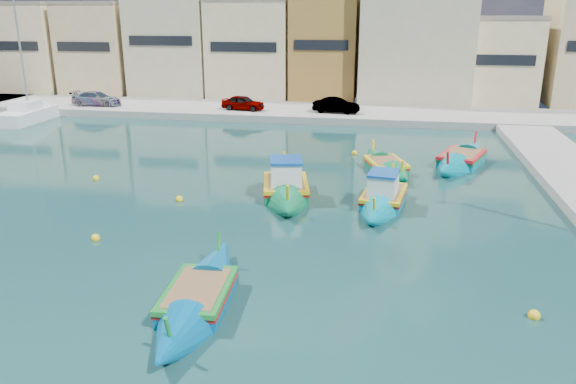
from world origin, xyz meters
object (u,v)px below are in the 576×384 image
(church_block, at_px, (417,15))
(luzzu_blue_south, at_px, (198,299))
(luzzu_turquoise_cabin, at_px, (384,198))
(luzzu_cyan_mid, at_px, (461,160))
(luzzu_blue_cabin, at_px, (286,188))
(luzzu_green, at_px, (386,167))
(yacht_north, at_px, (39,113))

(church_block, relative_size, luzzu_blue_south, 2.40)
(luzzu_turquoise_cabin, relative_size, luzzu_cyan_mid, 0.93)
(luzzu_blue_cabin, xyz_separation_m, luzzu_blue_south, (-0.62, -11.23, -0.13))
(church_block, height_order, luzzu_green, church_block)
(luzzu_turquoise_cabin, bearing_deg, luzzu_cyan_mid, 61.68)
(luzzu_turquoise_cabin, bearing_deg, luzzu_green, 89.94)
(luzzu_green, relative_size, luzzu_blue_south, 0.90)
(church_block, xyz_separation_m, luzzu_cyan_mid, (2.36, -22.56, -8.14))
(luzzu_cyan_mid, xyz_separation_m, yacht_north, (-33.81, 9.45, 0.18))
(luzzu_turquoise_cabin, relative_size, luzzu_green, 1.15)
(luzzu_cyan_mid, height_order, luzzu_green, luzzu_cyan_mid)
(luzzu_turquoise_cabin, distance_m, luzzu_cyan_mid, 9.26)
(luzzu_turquoise_cabin, relative_size, luzzu_blue_south, 1.03)
(yacht_north, bearing_deg, luzzu_blue_cabin, -34.83)
(church_block, xyz_separation_m, yacht_north, (-31.45, -13.10, -7.96))
(luzzu_blue_cabin, relative_size, luzzu_blue_south, 1.09)
(luzzu_blue_south, bearing_deg, luzzu_green, 72.05)
(church_block, relative_size, luzzu_green, 2.67)
(luzzu_blue_cabin, bearing_deg, luzzu_green, 48.70)
(church_block, relative_size, yacht_north, 1.68)
(luzzu_turquoise_cabin, distance_m, luzzu_green, 5.89)
(luzzu_blue_south, bearing_deg, church_block, 79.85)
(church_block, height_order, luzzu_cyan_mid, church_block)
(luzzu_blue_cabin, distance_m, luzzu_blue_south, 11.24)
(luzzu_cyan_mid, bearing_deg, luzzu_green, -152.72)
(church_block, relative_size, luzzu_cyan_mid, 2.17)
(luzzu_turquoise_cabin, bearing_deg, luzzu_blue_cabin, 174.56)
(yacht_north, bearing_deg, luzzu_turquoise_cabin, -30.90)
(luzzu_turquoise_cabin, distance_m, luzzu_blue_south, 12.04)
(luzzu_turquoise_cabin, relative_size, yacht_north, 0.72)
(church_block, height_order, yacht_north, church_block)
(luzzu_green, relative_size, yacht_north, 0.63)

